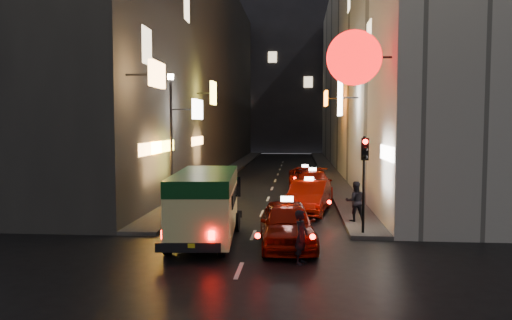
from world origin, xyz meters
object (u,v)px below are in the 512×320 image
(minibus, at_px, (205,198))
(traffic_light, at_px, (364,163))
(lamp_post, at_px, (171,132))
(taxi_near, at_px, (287,220))
(pedestrian_crossing, at_px, (301,233))

(minibus, relative_size, traffic_light, 1.65)
(minibus, distance_m, lamp_post, 6.63)
(minibus, bearing_deg, taxi_near, -8.05)
(minibus, height_order, taxi_near, minibus)
(minibus, bearing_deg, lamp_post, 114.96)
(minibus, xyz_separation_m, taxi_near, (2.83, -0.40, -0.65))
(minibus, height_order, lamp_post, lamp_post)
(traffic_light, distance_m, lamp_post, 9.42)
(lamp_post, bearing_deg, pedestrian_crossing, -53.90)
(minibus, distance_m, taxi_near, 2.93)
(pedestrian_crossing, bearing_deg, lamp_post, 55.50)
(minibus, height_order, traffic_light, traffic_light)
(minibus, xyz_separation_m, pedestrian_crossing, (3.29, -2.46, -0.64))
(pedestrian_crossing, bearing_deg, minibus, 72.64)
(taxi_near, relative_size, pedestrian_crossing, 3.19)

